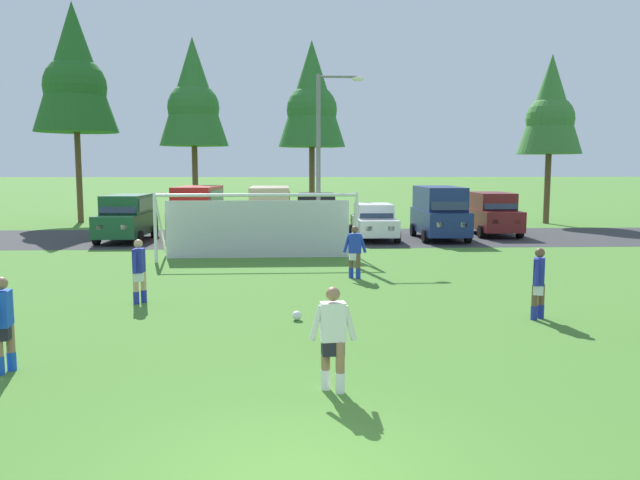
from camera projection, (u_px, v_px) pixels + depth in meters
The scene contains 21 objects.
ground_plane at pixel (291, 267), 21.68m from camera, with size 400.00×400.00×0.00m, color #477A2D.
parking_lot_strip at pixel (291, 238), 30.61m from camera, with size 52.00×8.40×0.01m, color #333335.
soccer_ball at pixel (297, 316), 14.06m from camera, with size 0.22×0.22×0.22m.
soccer_goal at pixel (258, 225), 23.46m from camera, with size 7.44×2.03×2.57m.
player_striker_near at pixel (355, 252), 19.32m from camera, with size 0.73×0.31×1.64m.
player_midfield_center at pixel (3, 325), 10.41m from camera, with size 0.29×0.75×1.64m.
player_winger_left at pixel (539, 284), 14.11m from camera, with size 0.45×0.67×1.64m.
player_winger_right at pixel (139, 271), 15.77m from camera, with size 0.30×0.73×1.64m.
player_trailing_back at pixel (333, 339), 9.54m from camera, with size 0.74×0.30×1.64m.
parked_car_slot_far_left at pixel (127, 217), 29.11m from camera, with size 2.19×4.63×2.16m.
parked_car_slot_left at pixel (198, 211), 30.31m from camera, with size 2.40×4.90×2.52m.
parked_car_slot_center_left at pixel (270, 212), 29.52m from camera, with size 2.26×4.83×2.52m.
parked_car_slot_center at pixel (316, 215), 30.63m from camera, with size 2.27×4.67×2.16m.
parked_car_slot_center_right at pixel (374, 222), 29.53m from camera, with size 2.05×4.21×1.72m.
parked_car_slot_right at pixel (439, 211), 29.82m from camera, with size 2.24×4.82×2.52m.
parked_car_slot_far_right at pixel (492, 213), 31.72m from camera, with size 2.22×4.64×2.16m.
tree_left_edge at pixel (74, 72), 38.03m from camera, with size 5.04×5.04×13.44m.
tree_mid_left at pixel (193, 96), 38.97m from camera, with size 4.31×4.31×11.50m.
tree_center_back at pixel (312, 98), 39.33m from camera, with size 4.27×4.27×11.38m.
tree_mid_right at pixel (551, 108), 37.54m from camera, with size 3.82×3.82×10.19m.
street_lamp at pixel (323, 160), 25.53m from camera, with size 2.00×0.32×7.18m.
Camera 1 is at (0.02, -6.44, 3.45)m, focal length 34.95 mm.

